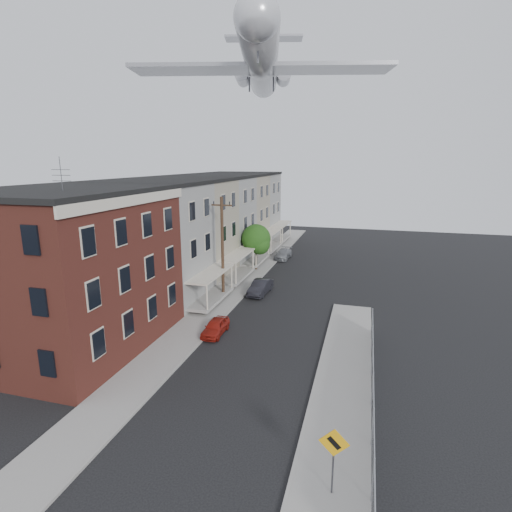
% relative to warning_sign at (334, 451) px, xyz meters
% --- Properties ---
extents(ground, '(120.00, 120.00, 0.00)m').
position_rel_warning_sign_xyz_m(ground, '(-5.60, 1.03, -1.88)').
color(ground, black).
rests_on(ground, ground).
extents(sidewalk_left, '(3.00, 62.00, 0.12)m').
position_rel_warning_sign_xyz_m(sidewalk_left, '(-11.10, 25.03, -1.82)').
color(sidewalk_left, gray).
rests_on(sidewalk_left, ground).
extents(sidewalk_right, '(3.00, 26.00, 0.12)m').
position_rel_warning_sign_xyz_m(sidewalk_right, '(-0.10, 7.03, -1.82)').
color(sidewalk_right, gray).
rests_on(sidewalk_right, ground).
extents(curb_left, '(0.15, 62.00, 0.14)m').
position_rel_warning_sign_xyz_m(curb_left, '(-9.65, 25.03, -1.81)').
color(curb_left, gray).
rests_on(curb_left, ground).
extents(curb_right, '(0.15, 26.00, 0.14)m').
position_rel_warning_sign_xyz_m(curb_right, '(-1.55, 7.03, -1.81)').
color(curb_right, gray).
rests_on(curb_right, ground).
extents(corner_building, '(10.31, 12.30, 12.15)m').
position_rel_warning_sign_xyz_m(corner_building, '(-17.60, 8.03, 3.28)').
color(corner_building, black).
rests_on(corner_building, ground).
extents(row_house_a, '(11.98, 7.00, 10.30)m').
position_rel_warning_sign_xyz_m(row_house_a, '(-17.56, 17.53, 3.25)').
color(row_house_a, '#61605E').
rests_on(row_house_a, ground).
extents(row_house_b, '(11.98, 7.00, 10.30)m').
position_rel_warning_sign_xyz_m(row_house_b, '(-17.56, 24.53, 3.25)').
color(row_house_b, gray).
rests_on(row_house_b, ground).
extents(row_house_c, '(11.98, 7.00, 10.30)m').
position_rel_warning_sign_xyz_m(row_house_c, '(-17.56, 31.53, 3.25)').
color(row_house_c, '#61605E').
rests_on(row_house_c, ground).
extents(row_house_d, '(11.98, 7.00, 10.30)m').
position_rel_warning_sign_xyz_m(row_house_d, '(-17.56, 38.53, 3.25)').
color(row_house_d, gray).
rests_on(row_house_d, ground).
extents(row_house_e, '(11.98, 7.00, 10.30)m').
position_rel_warning_sign_xyz_m(row_house_e, '(-17.56, 45.53, 3.25)').
color(row_house_e, '#61605E').
rests_on(row_house_e, ground).
extents(chainlink_fence, '(0.06, 18.06, 1.90)m').
position_rel_warning_sign_xyz_m(chainlink_fence, '(1.40, 6.03, -0.89)').
color(chainlink_fence, gray).
rests_on(chainlink_fence, ground).
extents(warning_sign, '(1.10, 0.11, 2.80)m').
position_rel_warning_sign_xyz_m(warning_sign, '(0.00, 0.00, 0.00)').
color(warning_sign, '#515156').
rests_on(warning_sign, ground).
extents(utility_pole, '(1.80, 0.26, 9.00)m').
position_rel_warning_sign_xyz_m(utility_pole, '(-11.20, 19.03, 2.79)').
color(utility_pole, black).
rests_on(utility_pole, ground).
extents(street_tree, '(3.22, 3.20, 5.20)m').
position_rel_warning_sign_xyz_m(street_tree, '(-10.87, 28.95, 1.57)').
color(street_tree, black).
rests_on(street_tree, ground).
extents(car_near, '(1.30, 3.20, 1.09)m').
position_rel_warning_sign_xyz_m(car_near, '(-9.18, 11.94, -1.34)').
color(car_near, maroon).
rests_on(car_near, ground).
extents(car_mid, '(1.62, 4.00, 1.29)m').
position_rel_warning_sign_xyz_m(car_mid, '(-8.41, 21.25, -1.24)').
color(car_mid, black).
rests_on(car_mid, ground).
extents(car_far, '(1.82, 4.12, 1.18)m').
position_rel_warning_sign_xyz_m(car_far, '(-9.20, 35.16, -1.29)').
color(car_far, slate).
rests_on(car_far, ground).
extents(airplane, '(23.71, 27.10, 7.80)m').
position_rel_warning_sign_xyz_m(airplane, '(-9.99, 27.29, 19.17)').
color(airplane, silver).
rests_on(airplane, ground).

